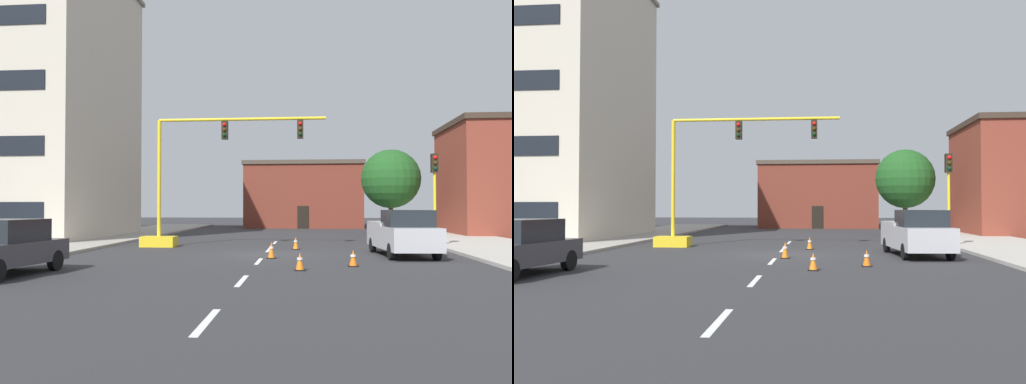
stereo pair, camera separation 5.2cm
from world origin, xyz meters
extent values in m
plane|color=#2D2D30|center=(0.00, 0.00, 0.00)|extent=(160.00, 160.00, 0.00)
cube|color=#9E998E|center=(-11.55, 8.00, 0.07)|extent=(6.00, 56.00, 0.14)
cube|color=#B2ADA3|center=(11.55, 8.00, 0.07)|extent=(6.00, 56.00, 0.14)
cube|color=silver|center=(0.00, -14.00, 0.00)|extent=(0.16, 2.40, 0.01)
cube|color=silver|center=(0.00, -8.50, 0.00)|extent=(0.16, 2.40, 0.01)
cube|color=silver|center=(0.00, -3.00, 0.00)|extent=(0.16, 2.40, 0.01)
cube|color=silver|center=(0.00, 2.50, 0.00)|extent=(0.16, 2.40, 0.01)
cube|color=silver|center=(0.00, 8.00, 0.00)|extent=(0.16, 2.40, 0.01)
cube|color=beige|center=(-18.01, 11.47, 9.21)|extent=(13.19, 13.78, 18.42)
cube|color=brown|center=(1.55, 32.76, 3.15)|extent=(11.70, 8.82, 6.30)
cube|color=#4C4238|center=(1.55, 32.76, 6.50)|extent=(12.00, 9.12, 0.40)
cube|color=black|center=(1.55, 28.31, 1.10)|extent=(1.10, 0.06, 2.20)
cube|color=yellow|center=(-5.97, 4.17, 0.28)|extent=(1.80, 1.20, 0.55)
cylinder|color=yellow|center=(-5.97, 4.17, 3.65)|extent=(0.20, 0.20, 6.20)
cylinder|color=yellow|center=(-1.55, 4.17, 6.75)|extent=(8.85, 0.16, 0.16)
cube|color=black|center=(-2.43, 4.17, 6.18)|extent=(0.32, 0.36, 0.95)
sphere|color=red|center=(-2.43, 3.98, 6.45)|extent=(0.20, 0.20, 0.20)
sphere|color=#38280A|center=(-2.43, 3.98, 6.17)|extent=(0.20, 0.20, 0.20)
sphere|color=black|center=(-2.43, 3.98, 5.89)|extent=(0.20, 0.20, 0.20)
cube|color=black|center=(1.55, 4.17, 6.18)|extent=(0.32, 0.36, 0.95)
sphere|color=red|center=(1.55, 3.98, 6.45)|extent=(0.20, 0.20, 0.20)
sphere|color=#38280A|center=(1.55, 3.98, 6.17)|extent=(0.20, 0.20, 0.20)
sphere|color=black|center=(1.55, 3.98, 5.89)|extent=(0.20, 0.20, 0.20)
cylinder|color=yellow|center=(8.29, 3.85, 2.40)|extent=(0.14, 0.14, 4.80)
cube|color=black|center=(8.29, 3.85, 4.33)|extent=(0.32, 0.36, 0.95)
sphere|color=red|center=(8.29, 3.66, 4.60)|extent=(0.20, 0.20, 0.20)
sphere|color=#38280A|center=(8.29, 3.66, 4.32)|extent=(0.20, 0.20, 0.20)
sphere|color=black|center=(8.29, 3.66, 4.04)|extent=(0.20, 0.20, 0.20)
cylinder|color=#4C3823|center=(8.45, 18.93, 1.29)|extent=(0.36, 0.36, 2.59)
sphere|color=#1E511E|center=(8.45, 18.93, 4.32)|extent=(4.61, 4.61, 4.61)
cube|color=#BCBCC1|center=(5.98, -0.12, 0.81)|extent=(2.42, 5.54, 0.95)
cube|color=#1E2328|center=(6.05, -1.01, 1.64)|extent=(1.98, 1.94, 0.70)
cube|color=#BCBCC1|center=(5.88, 1.07, 1.37)|extent=(2.21, 2.96, 0.16)
cylinder|color=black|center=(7.02, -1.87, 0.34)|extent=(0.27, 0.70, 0.68)
cylinder|color=black|center=(5.22, -2.02, 0.34)|extent=(0.27, 0.70, 0.68)
cylinder|color=black|center=(6.73, 1.79, 0.34)|extent=(0.27, 0.70, 0.68)
cylinder|color=black|center=(4.94, 1.64, 0.34)|extent=(0.27, 0.70, 0.68)
cube|color=#3D3D42|center=(-7.44, -8.07, 0.69)|extent=(2.21, 4.63, 0.70)
cube|color=#1E2328|center=(-7.43, -7.97, 1.39)|extent=(1.88, 2.43, 0.70)
cylinder|color=black|center=(-8.14, -6.48, 0.34)|extent=(0.27, 0.70, 0.68)
cylinder|color=black|center=(-6.49, -6.62, 0.34)|extent=(0.27, 0.70, 0.68)
cube|color=black|center=(0.42, -1.80, 0.02)|extent=(0.36, 0.36, 0.04)
cone|color=orange|center=(0.42, -1.80, 0.37)|extent=(0.28, 0.28, 0.66)
cylinder|color=white|center=(0.42, -1.80, 0.45)|extent=(0.19, 0.19, 0.08)
cube|color=black|center=(1.33, 2.95, 0.02)|extent=(0.36, 0.36, 0.04)
cone|color=orange|center=(1.33, 2.95, 0.33)|extent=(0.28, 0.28, 0.58)
cylinder|color=white|center=(1.33, 2.95, 0.40)|extent=(0.19, 0.19, 0.08)
cube|color=black|center=(3.50, -4.50, 0.02)|extent=(0.36, 0.36, 0.04)
cone|color=orange|center=(3.50, -4.50, 0.32)|extent=(0.28, 0.28, 0.56)
cylinder|color=white|center=(3.50, -4.50, 0.39)|extent=(0.19, 0.19, 0.08)
cube|color=black|center=(1.63, -5.87, 0.02)|extent=(0.36, 0.36, 0.04)
cone|color=orange|center=(1.63, -5.87, 0.32)|extent=(0.28, 0.28, 0.57)
cylinder|color=white|center=(1.63, -5.87, 0.39)|extent=(0.19, 0.19, 0.08)
camera|label=1|loc=(1.84, -23.85, 2.13)|focal=37.69mm
camera|label=2|loc=(1.89, -23.85, 2.13)|focal=37.69mm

